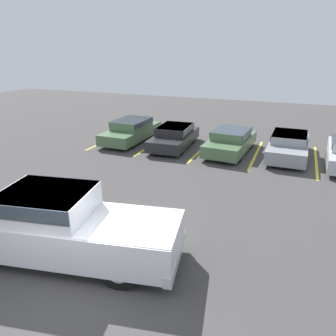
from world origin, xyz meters
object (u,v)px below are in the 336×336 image
object	(u,v)px
parked_sedan_b	(174,136)
parked_sedan_c	(231,140)
parked_sedan_d	(289,145)
wheel_stop_curb	(237,137)
parked_sedan_a	(131,130)
pickup_truck	(61,225)

from	to	relation	value
parked_sedan_b	parked_sedan_c	size ratio (longest dim) A/B	0.97
parked_sedan_b	parked_sedan_d	distance (m)	5.96
parked_sedan_d	parked_sedan_c	bearing A→B (deg)	-83.30
parked_sedan_b	parked_sedan_d	world-z (taller)	parked_sedan_d
parked_sedan_d	wheel_stop_curb	world-z (taller)	parked_sedan_d
parked_sedan_a	parked_sedan_b	xyz separation A→B (m)	(2.78, -0.23, -0.04)
pickup_truck	wheel_stop_curb	distance (m)	14.01
parked_sedan_a	wheel_stop_curb	world-z (taller)	parked_sedan_a
parked_sedan_a	parked_sedan_d	distance (m)	8.73
parked_sedan_d	wheel_stop_curb	size ratio (longest dim) A/B	2.25
pickup_truck	parked_sedan_d	bearing A→B (deg)	55.37
parked_sedan_b	parked_sedan_a	bearing A→B (deg)	-97.56
pickup_truck	wheel_stop_curb	bearing A→B (deg)	71.71
parked_sedan_c	wheel_stop_curb	bearing A→B (deg)	-172.17
parked_sedan_c	pickup_truck	bearing A→B (deg)	-7.50
parked_sedan_d	wheel_stop_curb	distance (m)	4.17
parked_sedan_a	wheel_stop_curb	distance (m)	6.43
parked_sedan_c	parked_sedan_a	bearing A→B (deg)	-87.07
parked_sedan_d	parked_sedan_a	bearing A→B (deg)	-87.89
parked_sedan_a	parked_sedan_c	world-z (taller)	parked_sedan_a
parked_sedan_c	parked_sedan_d	xyz separation A→B (m)	(2.85, 0.29, -0.01)
parked_sedan_b	pickup_truck	bearing A→B (deg)	2.21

